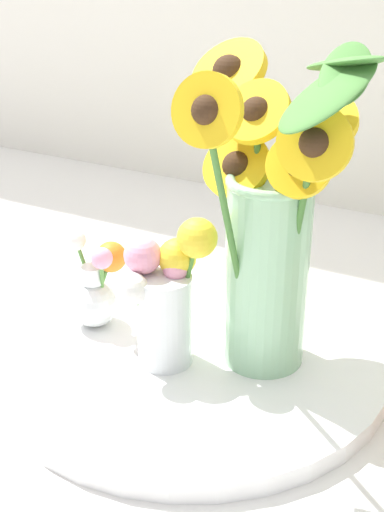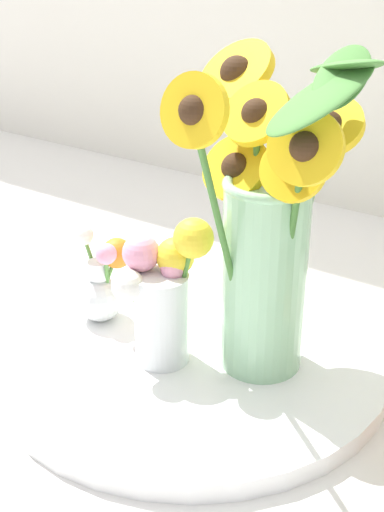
{
  "view_description": "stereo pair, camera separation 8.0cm",
  "coord_description": "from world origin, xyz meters",
  "views": [
    {
      "loc": [
        0.34,
        -0.59,
        0.49
      ],
      "look_at": [
        0.01,
        0.04,
        0.14
      ],
      "focal_mm": 50.0,
      "sensor_mm": 36.0,
      "label": 1
    },
    {
      "loc": [
        0.41,
        -0.55,
        0.49
      ],
      "look_at": [
        0.01,
        0.04,
        0.14
      ],
      "focal_mm": 50.0,
      "sensor_mm": 36.0,
      "label": 2
    }
  ],
  "objects": [
    {
      "name": "vase_bulb_right",
      "position": [
        -0.11,
        0.03,
        0.07
      ],
      "size": [
        0.07,
        0.06,
        0.12
      ],
      "color": "white",
      "rests_on": "serving_tray"
    },
    {
      "name": "mason_jar_sunflowers",
      "position": [
        0.1,
        0.06,
        0.19
      ],
      "size": [
        0.25,
        0.23,
        0.36
      ],
      "color": "#99CC9E",
      "rests_on": "serving_tray"
    },
    {
      "name": "ground_plane",
      "position": [
        0.0,
        0.0,
        0.0
      ],
      "size": [
        6.0,
        6.0,
        0.0
      ],
      "primitive_type": "plane",
      "color": "silver"
    },
    {
      "name": "vase_small_center",
      "position": [
        -0.0,
        -0.0,
        0.11
      ],
      "size": [
        0.1,
        0.09,
        0.18
      ],
      "color": "white",
      "rests_on": "serving_tray"
    },
    {
      "name": "serving_tray",
      "position": [
        0.01,
        0.04,
        0.01
      ],
      "size": [
        0.47,
        0.47,
        0.02
      ],
      "color": "white",
      "rests_on": "ground_plane"
    }
  ]
}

